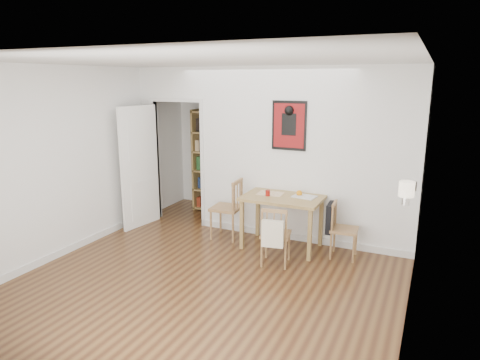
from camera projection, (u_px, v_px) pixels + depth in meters
The scene contains 15 objects.
ground at pixel (224, 268), 5.60m from camera, with size 5.20×5.20×0.00m, color brown.
room_shell at pixel (269, 155), 6.45m from camera, with size 5.20×5.20×5.20m.
dining_table at pixel (282, 203), 6.14m from camera, with size 1.13×0.72×0.77m.
chair_left at pixel (226, 209), 6.57m from camera, with size 0.50×0.50×0.94m.
chair_right at pixel (343, 229), 5.86m from camera, with size 0.47×0.42×0.78m.
chair_front at pixel (276, 235), 5.63m from camera, with size 0.47×0.51×0.81m.
bookshelf at pixel (214, 162), 7.84m from camera, with size 0.79×0.32×1.88m.
fireplace at pixel (405, 243), 4.80m from camera, with size 0.45×1.25×1.16m.
red_glass at pixel (268, 193), 6.16m from camera, with size 0.07×0.07×0.09m, color maroon.
orange_fruit at pixel (299, 193), 6.15m from camera, with size 0.09×0.09×0.09m, color orange.
placemat at pixel (270, 193), 6.29m from camera, with size 0.37×0.28×0.00m, color #EFE3C5.
notebook at pixel (304, 197), 6.10m from camera, with size 0.32×0.23×0.02m, color silver.
mantel_lamp at pixel (407, 190), 4.32m from camera, with size 0.16×0.16×0.25m.
ceramic_jar_a at pixel (408, 189), 4.72m from camera, with size 0.11×0.11×0.13m, color black.
ceramic_jar_b at pixel (413, 186), 4.92m from camera, with size 0.08×0.08×0.10m, color black.
Camera 1 is at (2.37, -4.62, 2.41)m, focal length 32.00 mm.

